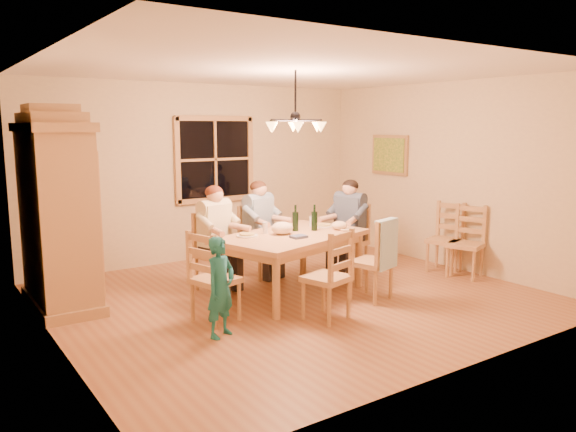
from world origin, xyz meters
TOP-DOWN VIEW (x-y plane):
  - floor at (0.00, 0.00)m, footprint 5.50×5.50m
  - ceiling at (0.00, 0.00)m, footprint 5.50×5.00m
  - wall_back at (0.00, 2.50)m, footprint 5.50×0.02m
  - wall_left at (-2.75, 0.00)m, footprint 0.02×5.00m
  - wall_right at (2.75, 0.00)m, footprint 0.02×5.00m
  - window at (0.20, 2.47)m, footprint 1.30×0.06m
  - painting at (2.71, 1.20)m, footprint 0.06×0.78m
  - chandelier at (-0.00, 0.00)m, footprint 0.77×0.68m
  - armoire at (-2.42, 1.23)m, footprint 0.66×1.40m
  - dining_table at (0.02, 0.11)m, footprint 2.06×1.57m
  - chair_far_left at (-0.65, 0.82)m, footprint 0.54×0.52m
  - chair_far_right at (0.13, 1.04)m, footprint 0.54×0.52m
  - chair_near_left at (-0.18, -0.84)m, footprint 0.54×0.52m
  - chair_near_right at (0.70, -0.59)m, footprint 0.54×0.52m
  - chair_end_left at (-1.20, -0.23)m, footprint 0.52×0.54m
  - chair_end_right at (1.24, 0.46)m, footprint 0.52×0.54m
  - adult_woman at (-0.65, 0.82)m, footprint 0.48×0.51m
  - adult_plaid_man at (0.13, 1.04)m, footprint 0.48×0.51m
  - adult_slate_man at (1.24, 0.46)m, footprint 0.51×0.48m
  - towel at (0.75, -0.77)m, footprint 0.39×0.20m
  - wine_bottle_a at (0.18, 0.25)m, footprint 0.08×0.08m
  - wine_bottle_b at (0.39, 0.14)m, footprint 0.08×0.08m
  - plate_woman at (-0.50, 0.28)m, footprint 0.26×0.26m
  - plate_plaid at (0.27, 0.55)m, footprint 0.26×0.26m
  - plate_slate at (0.65, 0.27)m, footprint 0.26×0.26m
  - wine_glass_a at (-0.23, 0.32)m, footprint 0.06×0.06m
  - wine_glass_b at (0.53, 0.38)m, footprint 0.06×0.06m
  - cap at (0.69, 0.01)m, footprint 0.20×0.20m
  - napkin at (-0.04, -0.13)m, footprint 0.21×0.18m
  - cloth_bundle at (-0.08, 0.16)m, footprint 0.28×0.22m
  - child at (-1.35, -0.65)m, footprint 0.43×0.37m
  - chair_spare_front at (2.45, -0.57)m, footprint 0.54×0.56m
  - chair_spare_back at (2.45, -0.22)m, footprint 0.54×0.55m

SIDE VIEW (x-z plane):
  - floor at x=0.00m, z-range 0.00..0.00m
  - chair_far_left at x=-0.65m, z-range -0.19..0.80m
  - chair_far_right at x=0.13m, z-range -0.19..0.80m
  - chair_near_left at x=-0.18m, z-range -0.19..0.80m
  - chair_near_right at x=0.70m, z-range -0.19..0.80m
  - chair_end_left at x=-1.20m, z-range -0.19..0.80m
  - chair_end_right at x=1.24m, z-range -0.19..0.80m
  - chair_spare_front at x=2.45m, z-range -0.19..0.80m
  - chair_spare_back at x=2.45m, z-range -0.19..0.80m
  - child at x=-1.35m, z-range 0.00..1.00m
  - dining_table at x=0.02m, z-range 0.28..1.04m
  - towel at x=0.75m, z-range 0.41..0.99m
  - plate_woman at x=-0.50m, z-range 0.76..0.78m
  - plate_plaid at x=0.27m, z-range 0.76..0.78m
  - plate_slate at x=0.65m, z-range 0.76..0.78m
  - napkin at x=-0.04m, z-range 0.76..0.79m
  - cap at x=0.69m, z-range 0.76..0.87m
  - wine_glass_a at x=-0.23m, z-range 0.76..0.90m
  - wine_glass_b at x=0.53m, z-range 0.76..0.90m
  - cloth_bundle at x=-0.08m, z-range 0.76..0.91m
  - adult_woman at x=-0.65m, z-range 0.40..1.28m
  - adult_plaid_man at x=0.13m, z-range 0.40..1.28m
  - adult_slate_man at x=1.24m, z-range 0.40..1.28m
  - wine_bottle_a at x=0.18m, z-range 0.76..1.09m
  - wine_bottle_b at x=0.39m, z-range 0.76..1.09m
  - armoire at x=-2.42m, z-range -0.09..2.21m
  - wall_back at x=0.00m, z-range 0.00..2.70m
  - wall_left at x=-2.75m, z-range 0.00..2.70m
  - wall_right at x=2.75m, z-range 0.00..2.70m
  - window at x=0.20m, z-range 0.90..2.20m
  - painting at x=2.71m, z-range 1.28..1.92m
  - chandelier at x=0.00m, z-range 1.72..2.43m
  - ceiling at x=0.00m, z-range 2.69..2.71m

